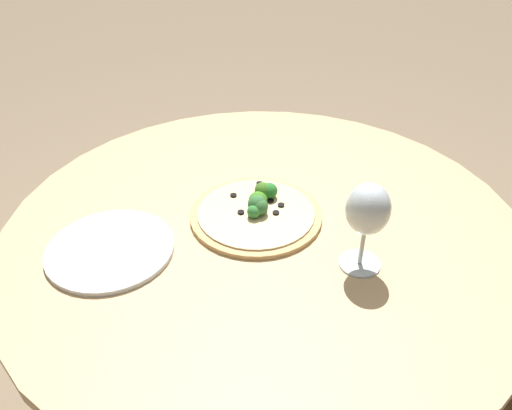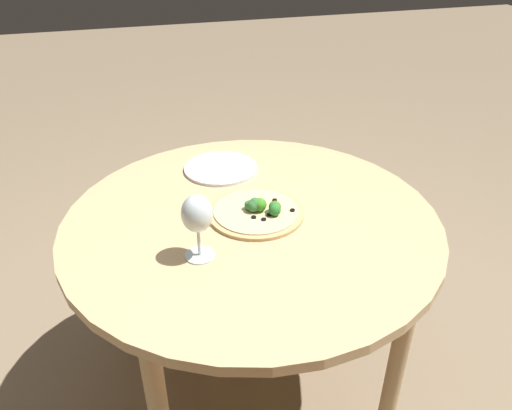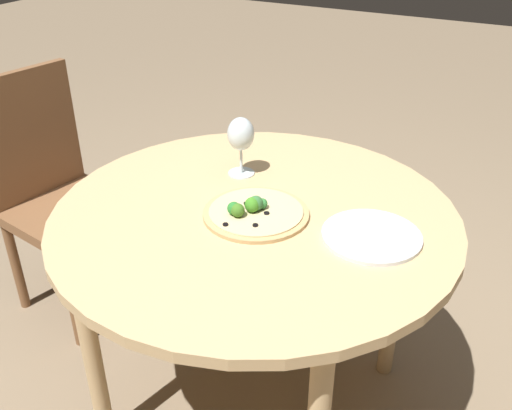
% 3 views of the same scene
% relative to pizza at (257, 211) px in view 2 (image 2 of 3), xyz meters
% --- Properties ---
extents(ground_plane, '(12.00, 12.00, 0.00)m').
position_rel_pizza_xyz_m(ground_plane, '(0.01, -0.02, -0.72)').
color(ground_plane, '#847056').
extents(dining_table, '(1.05, 1.05, 0.71)m').
position_rel_pizza_xyz_m(dining_table, '(0.01, -0.02, -0.09)').
color(dining_table, tan).
rests_on(dining_table, ground_plane).
extents(pizza, '(0.27, 0.27, 0.05)m').
position_rel_pizza_xyz_m(pizza, '(0.00, 0.00, 0.00)').
color(pizza, tan).
rests_on(pizza, dining_table).
extents(wine_glass, '(0.08, 0.08, 0.17)m').
position_rel_pizza_xyz_m(wine_glass, '(0.14, -0.19, 0.11)').
color(wine_glass, silver).
rests_on(wine_glass, dining_table).
extents(plate_near, '(0.24, 0.24, 0.01)m').
position_rel_pizza_xyz_m(plate_near, '(-0.30, -0.04, -0.01)').
color(plate_near, silver).
rests_on(plate_near, dining_table).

